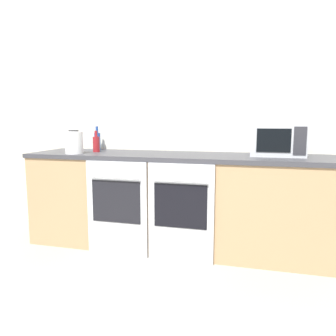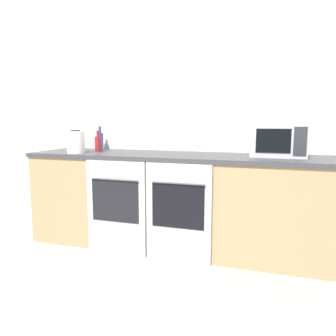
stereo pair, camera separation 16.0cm
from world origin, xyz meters
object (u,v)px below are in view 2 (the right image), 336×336
at_px(oven_right, 178,213).
at_px(kettle, 76,142).
at_px(microwave, 278,140).
at_px(bottle_blue, 100,140).
at_px(bottle_red, 98,143).
at_px(oven_left, 116,207).

distance_m(oven_right, kettle, 1.21).
height_order(microwave, bottle_blue, microwave).
bearing_deg(kettle, bottle_red, 60.14).
height_order(oven_left, microwave, microwave).
distance_m(bottle_blue, bottle_red, 0.23).
height_order(oven_left, kettle, kettle).
bearing_deg(oven_left, bottle_red, 135.91).
distance_m(bottle_red, kettle, 0.24).
bearing_deg(kettle, oven_right, -7.54).
distance_m(oven_left, microwave, 1.55).
xyz_separation_m(bottle_blue, bottle_red, (0.10, -0.21, -0.02)).
bearing_deg(bottle_red, oven_right, -20.44).
relative_size(oven_right, microwave, 1.85).
bearing_deg(bottle_red, oven_left, -44.09).
bearing_deg(microwave, oven_left, -161.75).
height_order(microwave, kettle, microwave).
bearing_deg(oven_right, bottle_blue, 151.50).
bearing_deg(oven_right, oven_left, 180.00).
bearing_deg(kettle, bottle_blue, 86.69).
distance_m(oven_left, bottle_blue, 0.91).
bearing_deg(bottle_blue, oven_left, -50.87).
xyz_separation_m(oven_right, microwave, (0.78, 0.45, 0.60)).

